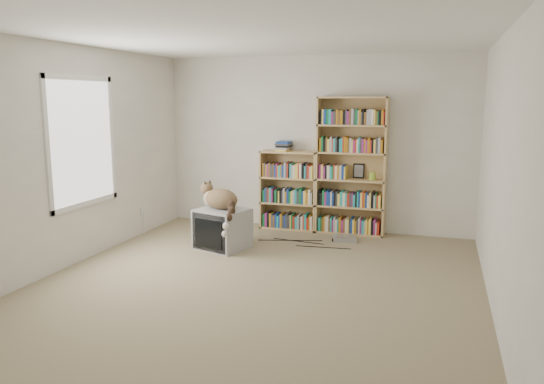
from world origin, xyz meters
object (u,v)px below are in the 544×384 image
(cat, at_px, (222,202))
(crt_tv, at_px, (223,229))
(dvd_player, at_px, (345,238))
(bookcase_short, at_px, (290,193))
(bookcase_tall, at_px, (352,170))

(cat, bearing_deg, crt_tv, 113.08)
(dvd_player, bearing_deg, crt_tv, -160.71)
(cat, height_order, bookcase_short, bookcase_short)
(cat, relative_size, bookcase_short, 0.58)
(cat, xyz_separation_m, bookcase_short, (0.52, 1.32, -0.08))
(bookcase_short, bearing_deg, dvd_player, -27.07)
(cat, relative_size, dvd_player, 2.13)
(crt_tv, distance_m, bookcase_short, 1.41)
(cat, distance_m, bookcase_tall, 1.96)
(bookcase_short, bearing_deg, crt_tv, -112.21)
(cat, distance_m, bookcase_short, 1.42)
(crt_tv, xyz_separation_m, dvd_player, (1.43, 0.81, -0.22))
(crt_tv, xyz_separation_m, cat, (0.00, -0.04, 0.35))
(crt_tv, height_order, bookcase_short, bookcase_short)
(bookcase_short, bearing_deg, bookcase_tall, 0.03)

